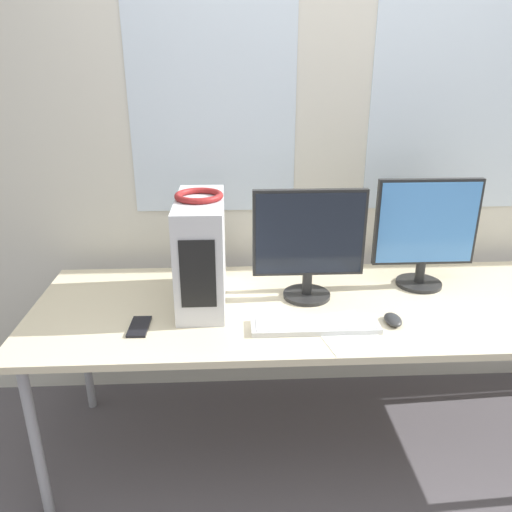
{
  "coord_description": "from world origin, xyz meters",
  "views": [
    {
      "loc": [
        -0.47,
        -1.43,
        1.68
      ],
      "look_at": [
        -0.38,
        0.41,
        0.96
      ],
      "focal_mm": 35.0,
      "sensor_mm": 36.0,
      "label": 1
    }
  ],
  "objects_px": {
    "headphones": "(199,196)",
    "cell_phone": "(139,327)",
    "pc_tower": "(201,252)",
    "keyboard": "(315,325)",
    "monitor_main": "(309,241)",
    "mouse": "(393,320)",
    "monitor_right_near": "(426,230)"
  },
  "relations": [
    {
      "from": "monitor_right_near",
      "to": "cell_phone",
      "type": "relative_size",
      "value": 3.17
    },
    {
      "from": "monitor_right_near",
      "to": "keyboard",
      "type": "bearing_deg",
      "value": -145.78
    },
    {
      "from": "headphones",
      "to": "monitor_right_near",
      "type": "distance_m",
      "value": 0.99
    },
    {
      "from": "monitor_main",
      "to": "keyboard",
      "type": "distance_m",
      "value": 0.36
    },
    {
      "from": "monitor_main",
      "to": "cell_phone",
      "type": "relative_size",
      "value": 3.07
    },
    {
      "from": "headphones",
      "to": "cell_phone",
      "type": "bearing_deg",
      "value": -135.93
    },
    {
      "from": "pc_tower",
      "to": "monitor_right_near",
      "type": "bearing_deg",
      "value": 6.3
    },
    {
      "from": "monitor_right_near",
      "to": "keyboard",
      "type": "height_order",
      "value": "monitor_right_near"
    },
    {
      "from": "monitor_main",
      "to": "keyboard",
      "type": "bearing_deg",
      "value": -91.46
    },
    {
      "from": "cell_phone",
      "to": "monitor_main",
      "type": "bearing_deg",
      "value": 20.2
    },
    {
      "from": "keyboard",
      "to": "headphones",
      "type": "bearing_deg",
      "value": 149.64
    },
    {
      "from": "keyboard",
      "to": "cell_phone",
      "type": "xyz_separation_m",
      "value": [
        -0.66,
        0.03,
        -0.01
      ]
    },
    {
      "from": "mouse",
      "to": "cell_phone",
      "type": "xyz_separation_m",
      "value": [
        -0.97,
        0.01,
        -0.01
      ]
    },
    {
      "from": "headphones",
      "to": "monitor_main",
      "type": "bearing_deg",
      "value": 1.39
    },
    {
      "from": "monitor_right_near",
      "to": "keyboard",
      "type": "xyz_separation_m",
      "value": [
        -0.53,
        -0.36,
        -0.25
      ]
    },
    {
      "from": "headphones",
      "to": "mouse",
      "type": "relative_size",
      "value": 1.83
    },
    {
      "from": "monitor_main",
      "to": "monitor_right_near",
      "type": "distance_m",
      "value": 0.53
    },
    {
      "from": "pc_tower",
      "to": "keyboard",
      "type": "distance_m",
      "value": 0.54
    },
    {
      "from": "monitor_right_near",
      "to": "keyboard",
      "type": "distance_m",
      "value": 0.68
    },
    {
      "from": "monitor_main",
      "to": "mouse",
      "type": "xyz_separation_m",
      "value": [
        0.3,
        -0.24,
        -0.24
      ]
    },
    {
      "from": "pc_tower",
      "to": "mouse",
      "type": "relative_size",
      "value": 4.49
    },
    {
      "from": "pc_tower",
      "to": "mouse",
      "type": "bearing_deg",
      "value": -17.53
    },
    {
      "from": "monitor_right_near",
      "to": "headphones",
      "type": "bearing_deg",
      "value": -173.75
    },
    {
      "from": "monitor_right_near",
      "to": "monitor_main",
      "type": "bearing_deg",
      "value": -169.72
    },
    {
      "from": "pc_tower",
      "to": "cell_phone",
      "type": "height_order",
      "value": "pc_tower"
    },
    {
      "from": "headphones",
      "to": "monitor_right_near",
      "type": "bearing_deg",
      "value": 6.25
    },
    {
      "from": "headphones",
      "to": "keyboard",
      "type": "relative_size",
      "value": 0.39
    },
    {
      "from": "monitor_right_near",
      "to": "cell_phone",
      "type": "distance_m",
      "value": 1.26
    },
    {
      "from": "headphones",
      "to": "cell_phone",
      "type": "height_order",
      "value": "headphones"
    },
    {
      "from": "monitor_main",
      "to": "cell_phone",
      "type": "xyz_separation_m",
      "value": [
        -0.67,
        -0.23,
        -0.25
      ]
    },
    {
      "from": "pc_tower",
      "to": "monitor_main",
      "type": "distance_m",
      "value": 0.44
    },
    {
      "from": "headphones",
      "to": "mouse",
      "type": "distance_m",
      "value": 0.89
    }
  ]
}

